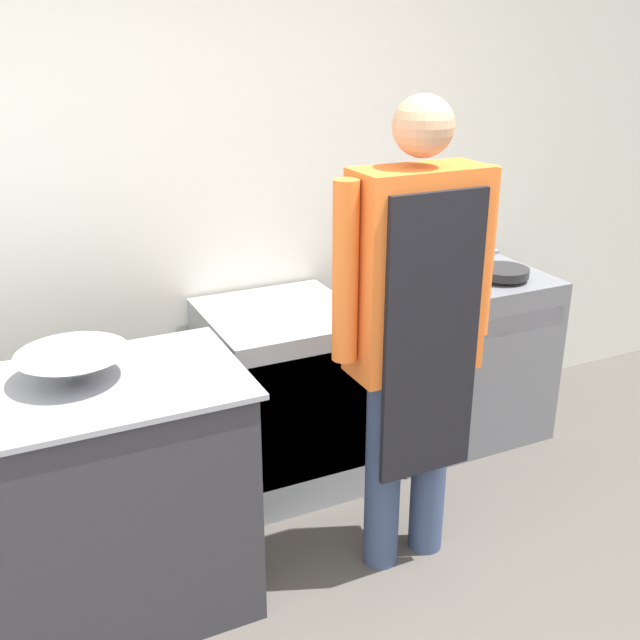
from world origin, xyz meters
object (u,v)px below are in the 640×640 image
(saute_pan, at_px, (504,272))
(stock_pot, at_px, (416,247))
(fridge_unit, at_px, (282,397))
(person_cook, at_px, (415,317))
(mixing_bowl, at_px, (74,366))
(stove, at_px, (455,358))

(saute_pan, bearing_deg, stock_pot, 151.34)
(fridge_unit, xyz_separation_m, person_cook, (0.22, -0.75, 0.63))
(person_cook, bearing_deg, fridge_unit, 106.68)
(saute_pan, bearing_deg, fridge_unit, 175.33)
(fridge_unit, bearing_deg, saute_pan, -4.67)
(mixing_bowl, relative_size, stock_pot, 1.34)
(stove, distance_m, fridge_unit, 0.97)
(fridge_unit, relative_size, saute_pan, 3.42)
(fridge_unit, xyz_separation_m, mixing_bowl, (-0.95, -0.47, 0.55))
(stove, relative_size, saute_pan, 3.62)
(stock_pot, height_order, saute_pan, stock_pot)
(stock_pot, bearing_deg, stove, -27.56)
(person_cook, relative_size, stock_pot, 6.47)
(fridge_unit, bearing_deg, person_cook, -73.32)
(stove, bearing_deg, person_cook, -134.76)
(stock_pot, xyz_separation_m, saute_pan, (0.38, -0.21, -0.12))
(stock_pot, bearing_deg, saute_pan, -28.66)
(stove, xyz_separation_m, fridge_unit, (-0.97, -0.01, -0.01))
(person_cook, distance_m, stock_pot, 1.02)
(stove, height_order, stock_pot, stock_pot)
(mixing_bowl, distance_m, saute_pan, 2.13)
(fridge_unit, height_order, stock_pot, stock_pot)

